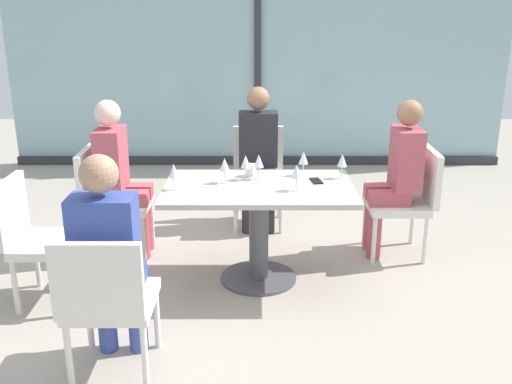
# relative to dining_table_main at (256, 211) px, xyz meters

# --- Properties ---
(ground_plane) EXTENTS (12.00, 12.00, 0.00)m
(ground_plane) POSITION_rel_dining_table_main_xyz_m (0.00, 0.00, -0.54)
(ground_plane) COLOR #A89E8E
(window_wall_backdrop) EXTENTS (5.98, 0.10, 2.70)m
(window_wall_backdrop) POSITION_rel_dining_table_main_xyz_m (0.00, 3.20, 0.67)
(window_wall_backdrop) COLOR #90B7BC
(window_wall_backdrop) RESTS_ON ground_plane
(dining_table_main) EXTENTS (1.34, 0.81, 0.73)m
(dining_table_main) POSITION_rel_dining_table_main_xyz_m (0.00, 0.00, 0.00)
(dining_table_main) COLOR #BCB29E
(dining_table_main) RESTS_ON ground_plane
(chair_far_left) EXTENTS (0.50, 0.46, 0.87)m
(chair_far_left) POSITION_rel_dining_table_main_xyz_m (-1.20, 0.47, -0.05)
(chair_far_left) COLOR silver
(chair_far_left) RESTS_ON ground_plane
(chair_near_window) EXTENTS (0.46, 0.51, 0.87)m
(chair_near_window) POSITION_rel_dining_table_main_xyz_m (0.00, 1.20, -0.05)
(chair_near_window) COLOR silver
(chair_near_window) RESTS_ON ground_plane
(chair_front_left) EXTENTS (0.46, 0.50, 0.87)m
(chair_front_left) POSITION_rel_dining_table_main_xyz_m (-0.81, -1.20, -0.05)
(chair_front_left) COLOR silver
(chair_front_left) RESTS_ON ground_plane
(chair_far_right) EXTENTS (0.50, 0.46, 0.87)m
(chair_far_right) POSITION_rel_dining_table_main_xyz_m (1.20, 0.47, -0.05)
(chair_far_right) COLOR silver
(chair_far_right) RESTS_ON ground_plane
(chair_side_end) EXTENTS (0.50, 0.46, 0.87)m
(chair_side_end) POSITION_rel_dining_table_main_xyz_m (-1.49, -0.31, -0.05)
(chair_side_end) COLOR silver
(chair_side_end) RESTS_ON ground_plane
(person_far_left) EXTENTS (0.39, 0.34, 1.26)m
(person_far_left) POSITION_rel_dining_table_main_xyz_m (-1.09, 0.47, 0.16)
(person_far_left) COLOR #B24C56
(person_far_left) RESTS_ON ground_plane
(person_near_window) EXTENTS (0.34, 0.39, 1.26)m
(person_near_window) POSITION_rel_dining_table_main_xyz_m (-0.00, 1.09, 0.16)
(person_near_window) COLOR #28282D
(person_near_window) RESTS_ON ground_plane
(person_front_left) EXTENTS (0.34, 0.39, 1.26)m
(person_front_left) POSITION_rel_dining_table_main_xyz_m (-0.81, -1.09, 0.16)
(person_front_left) COLOR #384C9E
(person_front_left) RESTS_ON ground_plane
(person_far_right) EXTENTS (0.39, 0.34, 1.26)m
(person_far_right) POSITION_rel_dining_table_main_xyz_m (1.09, 0.47, 0.16)
(person_far_right) COLOR #B24C56
(person_far_right) RESTS_ON ground_plane
(wine_glass_0) EXTENTS (0.07, 0.07, 0.18)m
(wine_glass_0) POSITION_rel_dining_table_main_xyz_m (0.61, 0.18, 0.32)
(wine_glass_0) COLOR silver
(wine_glass_0) RESTS_ON dining_table_main
(wine_glass_1) EXTENTS (0.07, 0.07, 0.18)m
(wine_glass_1) POSITION_rel_dining_table_main_xyz_m (0.26, -0.10, 0.32)
(wine_glass_1) COLOR silver
(wine_glass_1) RESTS_ON dining_table_main
(wine_glass_2) EXTENTS (0.07, 0.07, 0.18)m
(wine_glass_2) POSITION_rel_dining_table_main_xyz_m (0.33, 0.26, 0.32)
(wine_glass_2) COLOR silver
(wine_glass_2) RESTS_ON dining_table_main
(wine_glass_3) EXTENTS (0.07, 0.07, 0.18)m
(wine_glass_3) POSITION_rel_dining_table_main_xyz_m (-0.00, 0.16, 0.32)
(wine_glass_3) COLOR silver
(wine_glass_3) RESTS_ON dining_table_main
(wine_glass_4) EXTENTS (0.07, 0.07, 0.18)m
(wine_glass_4) POSITION_rel_dining_table_main_xyz_m (-0.24, 0.07, 0.32)
(wine_glass_4) COLOR silver
(wine_glass_4) RESTS_ON dining_table_main
(wine_glass_5) EXTENTS (0.07, 0.07, 0.18)m
(wine_glass_5) POSITION_rel_dining_table_main_xyz_m (-0.10, 0.15, 0.32)
(wine_glass_5) COLOR silver
(wine_glass_5) RESTS_ON dining_table_main
(wine_glass_6) EXTENTS (0.07, 0.07, 0.18)m
(wine_glass_6) POSITION_rel_dining_table_main_xyz_m (-0.58, -0.09, 0.32)
(wine_glass_6) COLOR silver
(wine_glass_6) RESTS_ON dining_table_main
(coffee_cup) EXTENTS (0.08, 0.08, 0.09)m
(coffee_cup) POSITION_rel_dining_table_main_xyz_m (-0.06, 0.24, 0.23)
(coffee_cup) COLOR white
(coffee_cup) RESTS_ON dining_table_main
(cell_phone_on_table) EXTENTS (0.09, 0.15, 0.01)m
(cell_phone_on_table) POSITION_rel_dining_table_main_xyz_m (0.42, 0.10, 0.19)
(cell_phone_on_table) COLOR black
(cell_phone_on_table) RESTS_ON dining_table_main
(handbag_0) EXTENTS (0.31, 0.18, 0.28)m
(handbag_0) POSITION_rel_dining_table_main_xyz_m (-1.14, -0.08, -0.40)
(handbag_0) COLOR #A3704C
(handbag_0) RESTS_ON ground_plane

